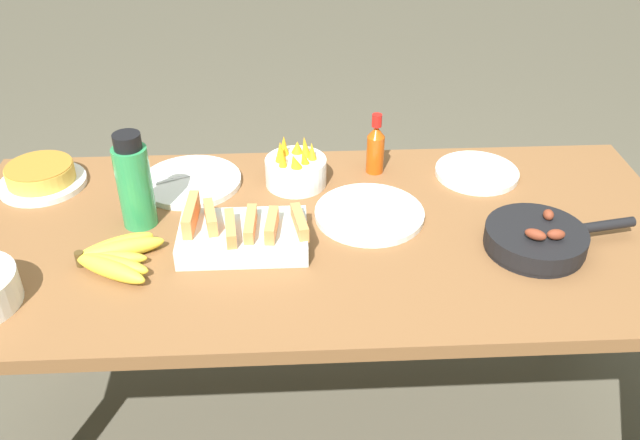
% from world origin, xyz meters
% --- Properties ---
extents(ground_plane, '(14.00, 14.00, 0.00)m').
position_xyz_m(ground_plane, '(0.00, 0.00, 0.00)').
color(ground_plane, '#565142').
extents(dining_table, '(1.75, 0.80, 0.71)m').
position_xyz_m(dining_table, '(0.00, 0.00, 0.61)').
color(dining_table, brown).
rests_on(dining_table, ground_plane).
extents(banana_bunch, '(0.20, 0.21, 0.04)m').
position_xyz_m(banana_bunch, '(-0.46, -0.11, 0.73)').
color(banana_bunch, yellow).
rests_on(banana_bunch, dining_table).
extents(melon_tray, '(0.30, 0.18, 0.10)m').
position_xyz_m(melon_tray, '(-0.18, -0.05, 0.74)').
color(melon_tray, silver).
rests_on(melon_tray, dining_table).
extents(skillet, '(0.36, 0.23, 0.08)m').
position_xyz_m(skillet, '(0.49, -0.10, 0.73)').
color(skillet, black).
rests_on(skillet, dining_table).
extents(frittata_plate_center, '(0.22, 0.22, 0.06)m').
position_xyz_m(frittata_plate_center, '(-0.72, 0.25, 0.73)').
color(frittata_plate_center, white).
rests_on(frittata_plate_center, dining_table).
extents(empty_plate_near_front, '(0.27, 0.27, 0.02)m').
position_xyz_m(empty_plate_near_front, '(0.12, 0.05, 0.71)').
color(empty_plate_near_front, white).
rests_on(empty_plate_near_front, dining_table).
extents(empty_plate_far_left, '(0.27, 0.27, 0.02)m').
position_xyz_m(empty_plate_far_left, '(-0.33, 0.23, 0.71)').
color(empty_plate_far_left, white).
rests_on(empty_plate_far_left, dining_table).
extents(empty_plate_far_right, '(0.22, 0.22, 0.02)m').
position_xyz_m(empty_plate_far_right, '(0.44, 0.24, 0.71)').
color(empty_plate_far_right, white).
rests_on(empty_plate_far_right, dining_table).
extents(fruit_bowl_mango, '(0.16, 0.16, 0.13)m').
position_xyz_m(fruit_bowl_mango, '(-0.05, 0.22, 0.75)').
color(fruit_bowl_mango, white).
rests_on(fruit_bowl_mango, dining_table).
extents(water_bottle, '(0.08, 0.08, 0.24)m').
position_xyz_m(water_bottle, '(-0.43, 0.05, 0.82)').
color(water_bottle, '#2D9351').
rests_on(water_bottle, dining_table).
extents(hot_sauce_bottle, '(0.05, 0.05, 0.17)m').
position_xyz_m(hot_sauce_bottle, '(0.16, 0.28, 0.78)').
color(hot_sauce_bottle, '#C64C0F').
rests_on(hot_sauce_bottle, dining_table).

